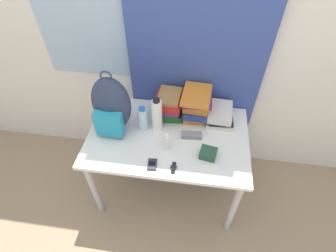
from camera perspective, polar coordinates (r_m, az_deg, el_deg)
name	(u,v)px	position (r m, az deg, el deg)	size (l,w,h in m)	color
ground_plane	(162,224)	(2.35, -1.37, -20.57)	(12.00, 12.00, 0.00)	#9E8466
wall_back	(176,37)	(1.98, 1.85, 18.77)	(6.00, 0.06, 2.50)	silver
curtain_blue	(197,42)	(1.92, 6.40, 17.62)	(1.01, 0.04, 2.50)	#384C93
desk	(168,143)	(2.01, 0.00, -3.67)	(1.19, 0.75, 0.71)	silver
backpack	(111,106)	(1.90, -12.23, 4.29)	(0.28, 0.24, 0.50)	#2D3851
book_stack_left	(169,104)	(2.04, 0.26, 4.72)	(0.23, 0.27, 0.20)	#1E5623
book_stack_center	(196,105)	(2.01, 6.11, 4.66)	(0.23, 0.29, 0.24)	orange
book_stack_right	(220,115)	(2.07, 11.27, 2.47)	(0.21, 0.25, 0.11)	silver
water_bottle	(143,119)	(1.94, -5.51, 1.58)	(0.07, 0.07, 0.21)	silver
sports_bottle	(157,115)	(1.90, -2.44, 2.41)	(0.08, 0.08, 0.29)	white
sunscreen_bottle	(167,142)	(1.81, -0.31, -3.50)	(0.04, 0.04, 0.16)	white
cell_phone	(152,164)	(1.78, -3.45, -8.35)	(0.07, 0.09, 0.02)	#2D2D33
sunglasses_case	(192,135)	(1.93, 5.15, -2.03)	(0.15, 0.07, 0.04)	gray
camera_pouch	(208,153)	(1.82, 8.74, -5.91)	(0.13, 0.11, 0.07)	#234C33
wristwatch	(174,168)	(1.76, 1.22, -9.05)	(0.04, 0.10, 0.01)	black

